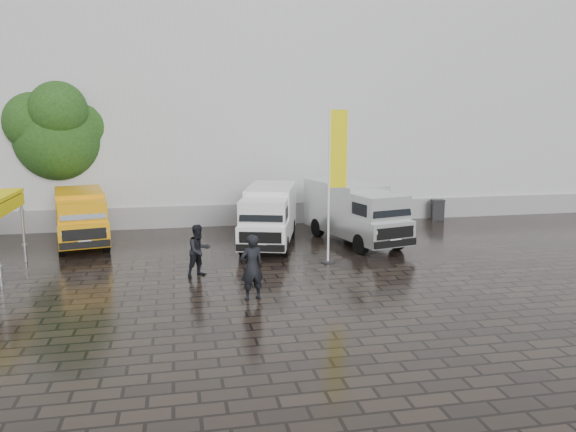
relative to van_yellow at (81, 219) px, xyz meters
name	(u,v)px	position (x,y,z in m)	size (l,w,h in m)	color
ground	(340,266)	(9.20, -5.06, -1.07)	(120.00, 120.00, 0.00)	black
exhibition_hall	(298,100)	(11.20, 10.94, 4.93)	(44.00, 16.00, 12.00)	silver
hall_plinth	(333,211)	(11.20, 2.89, -0.57)	(44.00, 0.15, 1.00)	gray
van_yellow	(81,219)	(0.00, 0.00, 0.00)	(1.79, 4.64, 2.14)	orange
van_white	(269,217)	(7.32, -1.45, 0.08)	(1.77, 5.30, 2.30)	white
van_silver	(355,214)	(10.80, -1.65, 0.13)	(1.85, 5.54, 2.40)	silver
flagpole	(334,174)	(9.11, -4.43, 2.06)	(0.88, 0.50, 5.53)	black
tree	(56,133)	(-1.38, 3.54, 3.29)	(3.78, 3.91, 6.79)	black
wheelie_bin	(438,210)	(16.40, 2.35, -0.57)	(0.61, 0.61, 1.01)	black
person_front	(252,267)	(5.75, -7.93, -0.13)	(0.69, 0.45, 1.88)	black
person_tent	(199,251)	(4.40, -5.27, -0.22)	(0.82, 0.64, 1.69)	black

